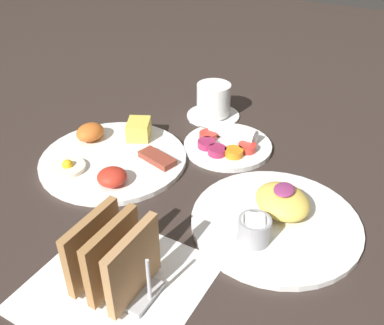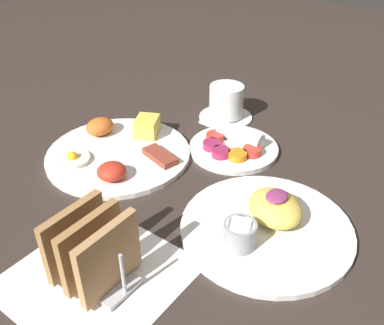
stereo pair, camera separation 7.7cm
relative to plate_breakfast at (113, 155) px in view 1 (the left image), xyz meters
name	(u,v)px [view 1 (the left image)]	position (x,y,z in m)	size (l,w,h in m)	color
ground_plane	(194,211)	(-0.06, -0.21, -0.01)	(3.00, 3.00, 0.00)	#332823
napkin_flat	(117,285)	(-0.24, -0.20, -0.01)	(0.22, 0.22, 0.00)	white
plate_breakfast	(113,155)	(0.00, 0.00, 0.00)	(0.28, 0.28, 0.05)	white
plate_condiments	(228,143)	(0.15, -0.17, 0.00)	(0.18, 0.19, 0.04)	white
plate_foreground	(276,217)	(-0.02, -0.34, 0.00)	(0.27, 0.27, 0.06)	white
toast_rack	(113,258)	(-0.24, -0.20, 0.04)	(0.10, 0.12, 0.10)	#B7B7BC
coffee_cup	(214,102)	(0.26, -0.08, 0.03)	(0.12, 0.12, 0.08)	white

